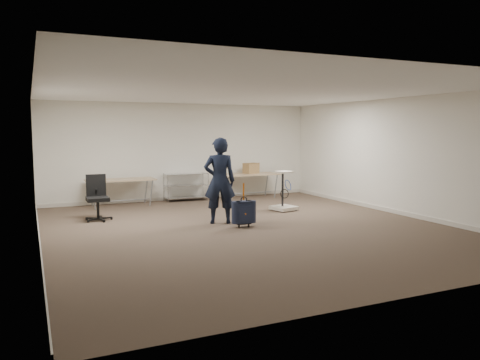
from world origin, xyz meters
name	(u,v)px	position (x,y,z in m)	size (l,w,h in m)	color
ground	(248,228)	(0.00, 0.00, 0.00)	(9.00, 9.00, 0.00)	#403427
room_shell	(223,215)	(0.00, 1.38, 0.05)	(8.00, 9.00, 9.00)	white
folding_table_left	(121,181)	(-1.90, 3.95, 0.68)	(1.80, 0.75, 0.73)	tan
folding_table_right	(249,175)	(1.90, 3.95, 0.68)	(1.80, 0.75, 0.73)	tan
wire_shelf	(186,185)	(0.00, 4.20, 0.44)	(1.22, 0.47, 0.80)	silver
person	(220,181)	(-0.36, 0.70, 0.94)	(0.68, 0.45, 1.87)	black
suitcase	(244,212)	(-0.05, 0.11, 0.31)	(0.36, 0.23, 0.93)	black
office_chair	(98,207)	(-2.73, 2.16, 0.31)	(0.62, 0.62, 1.03)	black
equipment_cart	(284,200)	(1.75, 1.57, 0.26)	(0.65, 0.65, 1.00)	beige
cardboard_box	(251,168)	(2.01, 4.05, 0.89)	(0.42, 0.31, 0.31)	olive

